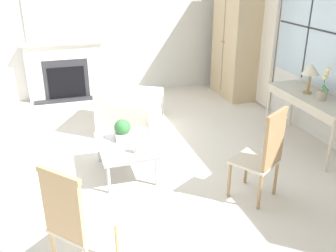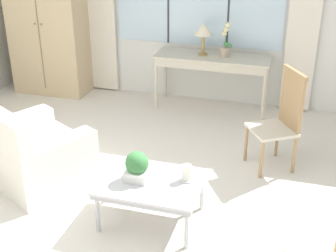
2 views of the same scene
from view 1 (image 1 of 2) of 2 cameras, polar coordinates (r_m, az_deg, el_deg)
The scene contains 14 objects.
ground_plane at distance 5.12m, azimuth -6.94°, elevation -5.44°, with size 14.00×14.00×0.00m, color silver.
wall_back_windowed at distance 5.90m, azimuth 23.11°, elevation 11.23°, with size 7.20×0.14×2.80m.
wall_left at distance 7.65m, azimuth -7.29°, elevation 15.30°, with size 0.06×7.20×2.80m, color silver.
fireplace at distance 7.56m, azimuth -15.46°, elevation 9.02°, with size 0.34×1.51×2.12m.
armoire at distance 7.54m, azimuth 10.32°, elevation 12.88°, with size 1.16×0.58×2.24m.
console_table at distance 5.65m, azimuth 21.11°, elevation 3.46°, with size 1.55×0.52×0.76m.
table_lamp at distance 5.64m, azimuth 20.92°, elevation 7.91°, with size 0.25×0.25×0.43m.
potted_orchid at distance 5.47m, azimuth 22.62°, elevation 5.36°, with size 0.16×0.13×0.46m.
armchair_upholstered at distance 6.02m, azimuth -5.98°, elevation 2.16°, with size 1.28×1.22×0.88m.
side_chair_wooden at distance 4.17m, azimuth 14.51°, elevation -3.86°, with size 0.61×0.61×1.09m.
accent_chair_wooden at distance 3.20m, azimuth -14.26°, elevation -13.44°, with size 0.62×0.62×1.05m.
coffee_table at distance 4.69m, azimuth -6.46°, elevation -3.10°, with size 0.90×0.67×0.42m.
potted_plant_small at distance 4.73m, azimuth -6.94°, elevation -0.59°, with size 0.21×0.21×0.27m.
pillar_candle at distance 4.40m, azimuth -4.56°, elevation -3.27°, with size 0.12×0.12×0.16m.
Camera 1 is at (4.43, -0.73, 2.46)m, focal length 40.00 mm.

